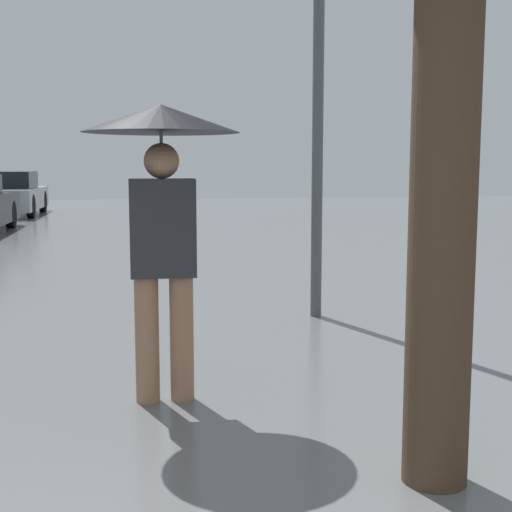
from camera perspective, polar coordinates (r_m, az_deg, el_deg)
pedestrian at (r=4.26m, az=-7.55°, el=6.36°), size 0.93×0.93×1.79m
parked_car_farthest at (r=21.76m, az=-19.16°, el=4.66°), size 1.71×4.10×1.25m
street_lamp at (r=6.81m, az=5.03°, el=16.44°), size 0.27×0.27×4.00m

